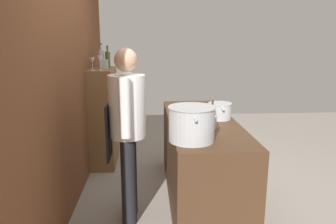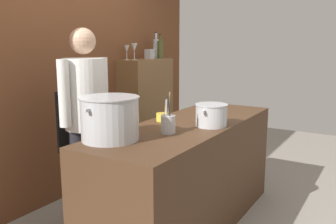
{
  "view_description": "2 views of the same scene",
  "coord_description": "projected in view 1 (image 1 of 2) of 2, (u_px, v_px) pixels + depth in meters",
  "views": [
    {
      "loc": [
        -3.23,
        0.56,
        1.73
      ],
      "look_at": [
        0.17,
        0.35,
        0.95
      ],
      "focal_mm": 33.62,
      "sensor_mm": 36.0,
      "label": 1
    },
    {
      "loc": [
        -2.51,
        -1.34,
        1.53
      ],
      "look_at": [
        0.2,
        0.32,
        0.93
      ],
      "focal_mm": 38.39,
      "sensor_mm": 36.0,
      "label": 2
    }
  ],
  "objects": [
    {
      "name": "stockpot_small",
      "position": [
        220.0,
        111.0,
        3.35
      ],
      "size": [
        0.32,
        0.25,
        0.17
      ],
      "color": "#B7BABF",
      "rests_on": "prep_counter"
    },
    {
      "name": "utensil_crock",
      "position": [
        211.0,
        121.0,
        2.99
      ],
      "size": [
        0.1,
        0.1,
        0.3
      ],
      "color": "#B7BABF",
      "rests_on": "prep_counter"
    },
    {
      "name": "bar_cabinet",
      "position": [
        104.0,
        117.0,
        4.41
      ],
      "size": [
        0.76,
        0.32,
        1.35
      ],
      "primitive_type": "cube",
      "color": "brown",
      "rests_on": "ground_plane"
    },
    {
      "name": "brick_back_panel",
      "position": [
        64.0,
        63.0,
        3.14
      ],
      "size": [
        4.4,
        0.1,
        3.0
      ],
      "primitive_type": "cube",
      "color": "brown",
      "rests_on": "ground_plane"
    },
    {
      "name": "stockpot_large",
      "position": [
        192.0,
        124.0,
        2.62
      ],
      "size": [
        0.45,
        0.4,
        0.29
      ],
      "color": "#B7BABF",
      "rests_on": "prep_counter"
    },
    {
      "name": "ground_plane",
      "position": [
        199.0,
        196.0,
        3.57
      ],
      "size": [
        8.0,
        8.0,
        0.0
      ],
      "primitive_type": "plane",
      "color": "gray"
    },
    {
      "name": "chef",
      "position": [
        127.0,
        124.0,
        2.93
      ],
      "size": [
        0.53,
        0.36,
        1.66
      ],
      "rotation": [
        0.0,
        0.0,
        3.14
      ],
      "color": "black",
      "rests_on": "ground_plane"
    },
    {
      "name": "wine_glass_tall",
      "position": [
        100.0,
        59.0,
        3.98
      ],
      "size": [
        0.08,
        0.08,
        0.19
      ],
      "color": "silver",
      "rests_on": "bar_cabinet"
    },
    {
      "name": "prep_counter",
      "position": [
        200.0,
        159.0,
        3.47
      ],
      "size": [
        2.07,
        0.7,
        0.9
      ],
      "primitive_type": "cube",
      "color": "#472D1C",
      "rests_on": "ground_plane"
    },
    {
      "name": "wine_bottle_clear",
      "position": [
        102.0,
        58.0,
        4.51
      ],
      "size": [
        0.08,
        0.08,
        0.33
      ],
      "color": "silver",
      "rests_on": "bar_cabinet"
    },
    {
      "name": "butter_jar",
      "position": [
        180.0,
        117.0,
        3.3
      ],
      "size": [
        0.09,
        0.09,
        0.07
      ],
      "primitive_type": "cylinder",
      "color": "yellow",
      "rests_on": "prep_counter"
    },
    {
      "name": "wine_bottle_olive",
      "position": [
        108.0,
        59.0,
        4.47
      ],
      "size": [
        0.07,
        0.07,
        0.3
      ],
      "color": "#475123",
      "rests_on": "bar_cabinet"
    },
    {
      "name": "wine_glass_short",
      "position": [
        92.0,
        61.0,
        3.96
      ],
      "size": [
        0.07,
        0.07,
        0.17
      ],
      "color": "silver",
      "rests_on": "bar_cabinet"
    },
    {
      "name": "spice_tin_silver",
      "position": [
        105.0,
        64.0,
        4.27
      ],
      "size": [
        0.09,
        0.09,
        0.12
      ],
      "primitive_type": "cube",
      "color": "#B2B2B7",
      "rests_on": "bar_cabinet"
    }
  ]
}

